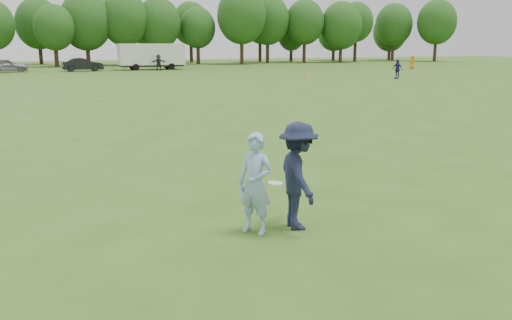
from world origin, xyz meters
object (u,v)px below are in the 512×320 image
object	(u,v)px
car_e	(6,65)
field_cone	(305,77)
player_far_c	(412,62)
player_far_d	(159,62)
car_f	(83,65)
defender	(298,176)
thrower	(255,184)
player_far_b	(397,69)
cargo_trailer	(151,55)

from	to	relation	value
car_e	field_cone	world-z (taller)	car_e
player_far_c	field_cone	world-z (taller)	player_far_c
player_far_d	car_f	bearing A→B (deg)	-179.19
defender	thrower	bearing A→B (deg)	94.46
player_far_d	car_f	world-z (taller)	player_far_d
player_far_d	car_e	size ratio (longest dim) A/B	0.42
defender	car_e	bearing A→B (deg)	15.24
car_e	car_f	world-z (taller)	car_e
thrower	defender	xyz separation A→B (m)	(0.81, -0.05, 0.08)
player_far_b	field_cone	xyz separation A→B (m)	(-7.77, 3.67, -0.75)
defender	player_far_b	world-z (taller)	defender
car_e	player_far_d	bearing A→B (deg)	-104.73
player_far_b	field_cone	world-z (taller)	player_far_b
player_far_c	car_e	world-z (taller)	player_far_c
defender	player_far_b	xyz separation A→B (m)	(27.23, 34.18, -0.08)
thrower	field_cone	bearing A→B (deg)	114.65
thrower	defender	bearing A→B (deg)	49.01
car_f	cargo_trailer	world-z (taller)	cargo_trailer
player_far_d	car_e	xyz separation A→B (m)	(-16.92, 2.62, -0.18)
car_e	field_cone	distance (m)	34.75
thrower	car_f	bearing A→B (deg)	141.13
field_cone	cargo_trailer	size ratio (longest dim) A/B	0.03
thrower	player_far_b	world-z (taller)	thrower
thrower	player_far_c	distance (m)	64.94
player_far_b	car_e	bearing A→B (deg)	-142.38
player_far_b	player_far_c	bearing A→B (deg)	122.92
player_far_b	player_far_c	world-z (taller)	player_far_b
player_far_b	field_cone	bearing A→B (deg)	-130.87
defender	cargo_trailer	size ratio (longest dim) A/B	0.22
thrower	player_far_c	bearing A→B (deg)	102.78
car_e	field_cone	xyz separation A→B (m)	(26.76, -22.16, -0.64)
thrower	player_far_d	world-z (taller)	player_far_d
car_e	thrower	bearing A→B (deg)	-179.76
thrower	cargo_trailer	xyz separation A→B (m)	(10.10, 59.86, 0.87)
field_cone	cargo_trailer	distance (m)	24.34
thrower	car_e	size ratio (longest dim) A/B	0.39
player_far_b	car_e	xyz separation A→B (m)	(-34.54, 25.84, -0.11)
thrower	player_far_d	size ratio (longest dim) A/B	0.93
player_far_c	player_far_d	distance (m)	32.30
thrower	player_far_b	bearing A→B (deg)	103.44
defender	player_far_c	world-z (taller)	defender
thrower	cargo_trailer	distance (m)	60.71
player_far_c	car_f	bearing A→B (deg)	10.78
cargo_trailer	field_cone	bearing A→B (deg)	-65.24
defender	car_e	size ratio (longest dim) A/B	0.43
car_f	cargo_trailer	distance (m)	8.40
player_far_b	car_e	distance (m)	43.13
thrower	car_f	world-z (taller)	thrower
player_far_d	field_cone	world-z (taller)	player_far_d
thrower	defender	distance (m)	0.82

